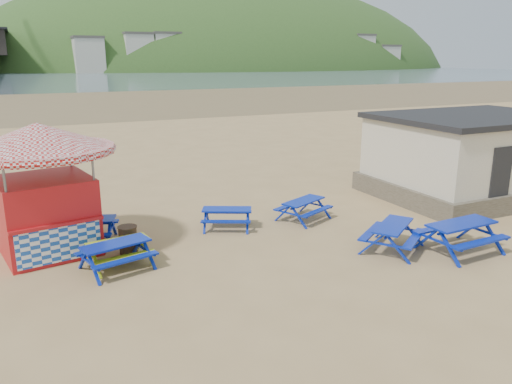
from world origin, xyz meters
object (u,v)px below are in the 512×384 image
picnic_table_yellow (119,253)px  picnic_table_blue_b (227,218)px  picnic_table_blue_a (83,231)px  ice_cream_kiosk (42,172)px  litter_bin (128,240)px  amenity_block (473,155)px

picnic_table_yellow → picnic_table_blue_b: bearing=14.1°
picnic_table_blue_a → ice_cream_kiosk: size_ratio=0.47×
picnic_table_blue_a → picnic_table_yellow: (0.65, -1.99, -0.05)m
picnic_table_yellow → ice_cream_kiosk: 3.06m
picnic_table_blue_b → picnic_table_yellow: picnic_table_yellow is taller
picnic_table_blue_b → litter_bin: (-3.26, -0.79, 0.07)m
picnic_table_blue_a → picnic_table_blue_b: 4.32m
picnic_table_yellow → amenity_block: amenity_block is taller
picnic_table_blue_a → picnic_table_blue_b: size_ratio=1.15×
picnic_table_yellow → amenity_block: bearing=-3.1°
picnic_table_yellow → litter_bin: size_ratio=2.22×
picnic_table_yellow → amenity_block: (13.92, 1.22, 1.24)m
picnic_table_blue_b → litter_bin: 3.36m
picnic_table_blue_a → amenity_block: 14.64m
picnic_table_blue_b → litter_bin: litter_bin is taller
picnic_table_blue_b → amenity_block: bearing=24.9°
amenity_block → litter_bin: bearing=-177.8°
picnic_table_yellow → litter_bin: (0.38, 0.69, 0.07)m
litter_bin → amenity_block: 13.60m
picnic_table_yellow → picnic_table_blue_a: bearing=99.9°
picnic_table_yellow → litter_bin: bearing=53.2°
picnic_table_yellow → ice_cream_kiosk: size_ratio=0.37×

